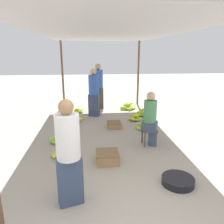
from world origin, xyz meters
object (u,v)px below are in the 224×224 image
object	(u,v)px
banana_pile_left_0	(65,154)
banana_pile_right_1	(135,118)
basin_black	(178,181)
shopper_walking_far	(98,86)
vendor_foreground	(69,152)
banana_pile_left_1	(59,140)
banana_pile_right_3	(142,113)
stool	(149,132)
crate_mid	(107,157)
shopper_walking_mid	(94,92)
crate_near	(114,125)
banana_pile_left_3	(77,111)
banana_pile_left_2	(72,120)
banana_pile_right_0	(128,107)
banana_pile_right_2	(146,126)
vendor_seated	(150,118)

from	to	relation	value
banana_pile_left_0	banana_pile_right_1	distance (m)	3.16
basin_black	shopper_walking_far	world-z (taller)	shopper_walking_far
vendor_foreground	banana_pile_right_1	size ratio (longest dim) A/B	3.05
banana_pile_left_1	banana_pile_left_0	bearing A→B (deg)	-74.68
banana_pile_right_3	stool	bearing A→B (deg)	-99.73
banana_pile_left_0	crate_mid	world-z (taller)	banana_pile_left_0
shopper_walking_mid	crate_near	bearing A→B (deg)	-67.12
banana_pile_left_3	shopper_walking_mid	world-z (taller)	shopper_walking_mid
banana_pile_left_0	banana_pile_right_3	world-z (taller)	banana_pile_right_3
banana_pile_left_2	banana_pile_left_3	xyz separation A→B (m)	(0.10, 1.07, 0.01)
banana_pile_right_0	shopper_walking_far	size ratio (longest dim) A/B	0.39
crate_near	banana_pile_right_1	bearing A→B (deg)	41.05
banana_pile_right_0	crate_mid	world-z (taller)	banana_pile_right_0
banana_pile_left_3	banana_pile_right_2	size ratio (longest dim) A/B	0.89
vendor_foreground	banana_pile_left_0	xyz separation A→B (m)	(-0.26, 1.51, -0.75)
banana_pile_left_0	banana_pile_right_0	distance (m)	4.38
banana_pile_right_0	banana_pile_left_2	bearing A→B (deg)	-145.39
crate_mid	shopper_walking_far	xyz separation A→B (m)	(0.01, 4.49, 0.79)
stool	banana_pile_right_0	world-z (taller)	stool
banana_pile_right_3	banana_pile_left_3	bearing A→B (deg)	165.56
banana_pile_left_1	shopper_walking_far	xyz separation A→B (m)	(1.12, 3.35, 0.84)
banana_pile_left_0	crate_near	size ratio (longest dim) A/B	1.60
banana_pile_left_3	shopper_walking_mid	bearing A→B (deg)	-35.61
basin_black	shopper_walking_far	xyz separation A→B (m)	(-1.13, 5.37, 0.84)
banana_pile_right_0	crate_near	xyz separation A→B (m)	(-0.77, -2.12, 0.00)
crate_mid	crate_near	bearing A→B (deg)	80.11
banana_pile_left_1	banana_pile_right_3	distance (m)	3.37
banana_pile_left_0	crate_near	xyz separation A→B (m)	(1.26, 1.76, 0.02)
basin_black	shopper_walking_far	size ratio (longest dim) A/B	0.31
crate_near	crate_mid	xyz separation A→B (m)	(-0.36, -2.09, 0.02)
banana_pile_left_2	crate_mid	bearing A→B (deg)	-71.73
vendor_foreground	banana_pile_right_3	distance (m)	4.97
banana_pile_left_2	shopper_walking_mid	bearing A→B (deg)	40.09
stool	shopper_walking_far	bearing A→B (deg)	105.92
banana_pile_left_2	shopper_walking_mid	xyz separation A→B (m)	(0.73, 0.61, 0.80)
stool	basin_black	xyz separation A→B (m)	(0.07, -1.65, -0.26)
banana_pile_left_1	crate_near	world-z (taller)	banana_pile_left_1
banana_pile_right_0	banana_pile_right_3	xyz separation A→B (m)	(0.36, -0.95, -0.00)
stool	banana_pile_left_1	xyz separation A→B (m)	(-2.18, 0.36, -0.26)
stool	shopper_walking_mid	distance (m)	2.96
banana_pile_right_0	shopper_walking_mid	distance (m)	1.73
banana_pile_right_2	banana_pile_right_1	bearing A→B (deg)	99.43
banana_pile_left_1	banana_pile_left_2	bearing A→B (deg)	83.29
banana_pile_right_3	banana_pile_left_0	bearing A→B (deg)	-129.18
vendor_seated	crate_mid	xyz separation A→B (m)	(-1.08, -0.78, -0.56)
crate_near	shopper_walking_mid	size ratio (longest dim) A/B	0.24
shopper_walking_mid	shopper_walking_far	xyz separation A→B (m)	(0.20, 1.09, 0.05)
crate_mid	banana_pile_right_1	bearing A→B (deg)	67.71
banana_pile_left_3	banana_pile_right_1	bearing A→B (deg)	-29.42
basin_black	banana_pile_right_0	size ratio (longest dim) A/B	0.79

